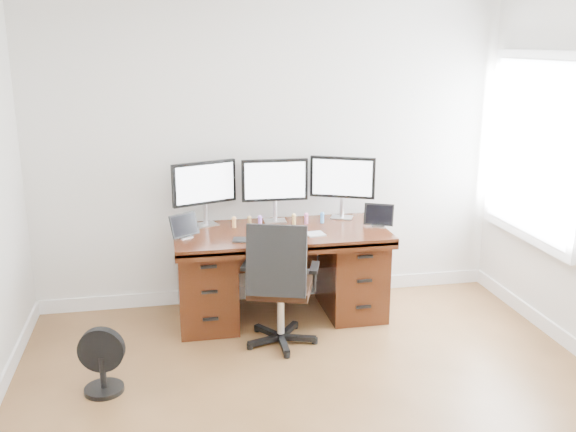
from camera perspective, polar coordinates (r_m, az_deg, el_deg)
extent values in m
cube|color=silver|center=(5.43, -1.53, 6.13)|extent=(4.00, 0.10, 2.70)
cube|color=white|center=(5.42, 20.99, 5.65)|extent=(0.04, 1.30, 1.50)
cube|color=white|center=(5.41, 20.81, 5.65)|extent=(0.01, 1.15, 1.35)
cube|color=#3C190C|center=(5.14, -0.64, -1.55)|extent=(1.70, 0.80, 0.05)
cube|color=#3C190C|center=(5.22, -7.27, -5.76)|extent=(0.45, 0.70, 0.70)
cube|color=#3C190C|center=(5.42, 5.63, -4.89)|extent=(0.45, 0.70, 0.70)
cube|color=black|center=(5.49, -1.20, -2.91)|extent=(0.74, 0.03, 0.40)
cylinder|color=black|center=(4.96, -0.65, -10.74)|extent=(0.66, 0.66, 0.07)
cylinder|color=silver|center=(4.87, -0.66, -8.38)|extent=(0.06, 0.06, 0.37)
cube|color=black|center=(4.80, -0.66, -6.35)|extent=(0.56, 0.55, 0.07)
cube|color=black|center=(4.51, -1.05, -4.01)|extent=(0.42, 0.18, 0.51)
cube|color=black|center=(4.78, -3.66, -4.33)|extent=(0.12, 0.23, 0.03)
cube|color=black|center=(4.71, 2.36, -4.60)|extent=(0.12, 0.23, 0.03)
cylinder|color=black|center=(4.50, -16.02, -14.58)|extent=(0.26, 0.26, 0.03)
cylinder|color=black|center=(4.45, -16.13, -13.20)|extent=(0.04, 0.04, 0.21)
cylinder|color=black|center=(4.38, -16.28, -11.45)|extent=(0.31, 0.11, 0.30)
cube|color=silver|center=(5.32, -7.33, -0.75)|extent=(0.22, 0.19, 0.01)
cylinder|color=silver|center=(5.30, -7.36, 0.13)|extent=(0.04, 0.04, 0.18)
cube|color=black|center=(5.24, -7.45, 2.93)|extent=(0.53, 0.23, 0.35)
cube|color=white|center=(5.22, -7.36, 2.89)|extent=(0.47, 0.18, 0.30)
cube|color=silver|center=(5.39, -1.16, -0.43)|extent=(0.18, 0.14, 0.01)
cylinder|color=silver|center=(5.36, -1.17, 0.44)|extent=(0.04, 0.04, 0.18)
cube|color=black|center=(5.30, -1.18, 3.21)|extent=(0.55, 0.05, 0.35)
cube|color=white|center=(5.28, -1.15, 3.17)|extent=(0.50, 0.02, 0.30)
cube|color=silver|center=(5.51, 4.79, -0.12)|extent=(0.22, 0.20, 0.01)
cylinder|color=silver|center=(5.49, 4.81, 0.74)|extent=(0.04, 0.04, 0.18)
cube|color=black|center=(5.43, 4.87, 3.45)|extent=(0.52, 0.26, 0.35)
cube|color=white|center=(5.41, 4.84, 3.41)|extent=(0.46, 0.21, 0.30)
cube|color=silver|center=(5.01, -9.16, -1.84)|extent=(0.13, 0.12, 0.01)
cube|color=black|center=(4.98, -9.21, -0.81)|extent=(0.24, 0.19, 0.17)
cube|color=silver|center=(5.28, 8.07, -0.89)|extent=(0.12, 0.11, 0.01)
cube|color=black|center=(5.26, 8.11, 0.10)|extent=(0.25, 0.16, 0.17)
cube|color=silver|center=(4.94, -0.55, -1.87)|extent=(0.31, 0.22, 0.01)
cube|color=silver|center=(5.03, 2.45, -1.60)|extent=(0.15, 0.15, 0.01)
cube|color=black|center=(4.89, -3.76, -2.12)|extent=(0.22, 0.16, 0.01)
cube|color=black|center=(5.11, -0.25, -1.31)|extent=(0.15, 0.12, 0.01)
cylinder|color=#EAA75A|center=(5.22, -4.81, -0.71)|extent=(0.03, 0.03, 0.06)
sphere|color=#EAA75A|center=(5.21, -4.82, -0.25)|extent=(0.04, 0.04, 0.04)
cylinder|color=olive|center=(5.23, -3.44, -0.64)|extent=(0.03, 0.03, 0.06)
sphere|color=olive|center=(5.22, -3.45, -0.18)|extent=(0.04, 0.04, 0.04)
cylinder|color=#B069E7|center=(5.24, -2.50, -0.59)|extent=(0.03, 0.03, 0.06)
sphere|color=#B069E7|center=(5.23, -2.51, -0.13)|extent=(0.04, 0.04, 0.04)
cylinder|color=tan|center=(5.29, 0.53, -0.43)|extent=(0.03, 0.03, 0.06)
sphere|color=tan|center=(5.28, 0.53, 0.03)|extent=(0.04, 0.04, 0.04)
cylinder|color=pink|center=(5.31, 1.63, -0.37)|extent=(0.03, 0.03, 0.06)
sphere|color=pink|center=(5.30, 1.64, 0.09)|extent=(0.04, 0.04, 0.04)
cylinder|color=#4D94DC|center=(5.34, 3.06, -0.30)|extent=(0.03, 0.03, 0.06)
sphere|color=#4D94DC|center=(5.33, 3.06, 0.16)|extent=(0.04, 0.04, 0.04)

